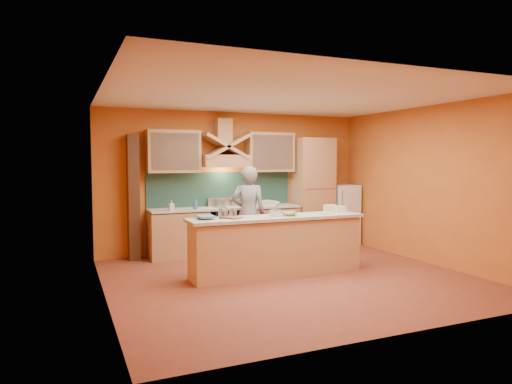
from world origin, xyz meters
name	(u,v)px	position (x,y,z in m)	size (l,w,h in m)	color
floor	(291,278)	(0.00, 0.00, 0.00)	(5.50, 5.00, 0.01)	brown
ceiling	(292,97)	(0.00, 0.00, 2.80)	(5.50, 5.00, 0.01)	white
wall_back	(235,182)	(0.00, 2.50, 1.40)	(5.50, 0.02, 2.80)	#C96A27
wall_front	(403,202)	(0.00, -2.50, 1.40)	(5.50, 0.02, 2.80)	#C96A27
wall_left	(104,194)	(-2.75, 0.00, 1.40)	(0.02, 5.00, 2.80)	#C96A27
wall_right	(429,185)	(2.75, 0.00, 1.40)	(0.02, 5.00, 2.80)	#C96A27
base_cabinet_left	(178,235)	(-1.25, 2.20, 0.43)	(1.10, 0.60, 0.86)	tan
base_cabinet_right	(270,229)	(0.65, 2.20, 0.43)	(1.10, 0.60, 0.86)	tan
counter_top	(226,208)	(-0.30, 2.20, 0.90)	(3.00, 0.62, 0.04)	beige
stove	(226,231)	(-0.30, 2.20, 0.45)	(0.60, 0.58, 0.90)	black
backsplash	(221,189)	(-0.30, 2.48, 1.25)	(3.00, 0.03, 0.70)	#1A3A32
range_hood	(225,161)	(-0.30, 2.25, 1.82)	(0.92, 0.50, 0.24)	tan
hood_chimney	(223,132)	(-0.30, 2.35, 2.40)	(0.30, 0.30, 0.50)	tan
upper_cabinet_left	(173,152)	(-1.30, 2.33, 2.00)	(1.00, 0.35, 0.80)	tan
upper_cabinet_right	(270,152)	(0.70, 2.33, 2.00)	(1.00, 0.35, 0.80)	tan
pantry_column	(312,193)	(1.65, 2.20, 1.15)	(0.80, 0.60, 2.30)	tan
fridge	(342,214)	(2.40, 2.20, 0.65)	(0.58, 0.60, 1.30)	white
trim_column_left	(133,198)	(-2.05, 2.35, 1.15)	(0.20, 0.30, 2.30)	#472816
island_body	(277,247)	(-0.10, 0.30, 0.44)	(2.80, 0.55, 0.88)	tan
island_top	(277,218)	(-0.10, 0.30, 0.92)	(2.90, 0.62, 0.05)	beige
person	(248,213)	(-0.09, 1.55, 0.86)	(0.63, 0.41, 1.73)	gray
pot_large	(222,204)	(-0.38, 2.24, 0.99)	(0.23, 0.23, 0.17)	#B7B6BD
pot_small	(235,204)	(-0.06, 2.33, 0.96)	(0.22, 0.22, 0.13)	#BBBCC3
soap_bottle_a	(171,205)	(-1.43, 1.97, 1.02)	(0.09, 0.09, 0.19)	silver
soap_bottle_b	(195,203)	(-0.96, 2.06, 1.04)	(0.09, 0.09, 0.23)	#32608B
bowl_back	(274,204)	(0.70, 2.12, 0.96)	(0.25, 0.25, 0.08)	white
dish_rack	(266,203)	(0.52, 2.07, 0.97)	(0.30, 0.24, 0.11)	white
book_lower	(227,218)	(-0.95, 0.28, 0.96)	(0.22, 0.29, 0.03)	#B05E3E
book_upper	(198,217)	(-1.37, 0.42, 0.98)	(0.25, 0.35, 0.03)	teal
jar_large	(223,213)	(-0.98, 0.39, 1.03)	(0.14, 0.14, 0.16)	silver
jar_small	(233,213)	(-0.82, 0.38, 1.01)	(0.12, 0.12, 0.13)	silver
kitchen_scale	(275,213)	(-0.16, 0.24, 1.00)	(0.13, 0.13, 0.11)	silver
mixing_bowl	(289,214)	(0.11, 0.27, 0.98)	(0.26, 0.26, 0.06)	white
cloth	(325,213)	(0.80, 0.30, 0.95)	(0.25, 0.19, 0.02)	beige
grocery_bag_a	(330,208)	(1.01, 0.48, 1.01)	(0.19, 0.15, 0.12)	beige
grocery_bag_b	(340,209)	(1.14, 0.39, 1.00)	(0.17, 0.14, 0.11)	#ECEAC2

